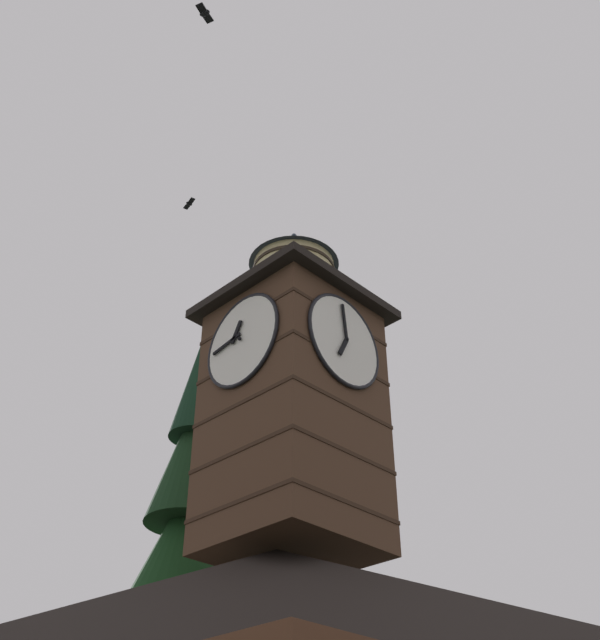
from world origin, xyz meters
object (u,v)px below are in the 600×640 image
object	(u,v)px
flying_bird_low	(205,13)
flying_bird_high	(189,204)
clock_tower	(293,394)
pine_tree_behind	(179,640)

from	to	relation	value
flying_bird_low	flying_bird_high	bearing A→B (deg)	-125.83
clock_tower	flying_bird_high	xyz separation A→B (m)	(1.42, -3.57, 8.15)
clock_tower	flying_bird_low	size ratio (longest dim) A/B	15.14
clock_tower	pine_tree_behind	xyz separation A→B (m)	(-1.42, -5.88, -4.95)
flying_bird_high	flying_bird_low	world-z (taller)	flying_bird_low
clock_tower	flying_bird_high	size ratio (longest dim) A/B	15.74
clock_tower	flying_bird_high	bearing A→B (deg)	-68.38
clock_tower	pine_tree_behind	distance (m)	7.82
clock_tower	flying_bird_high	world-z (taller)	flying_bird_high
pine_tree_behind	flying_bird_high	bearing A→B (deg)	39.17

